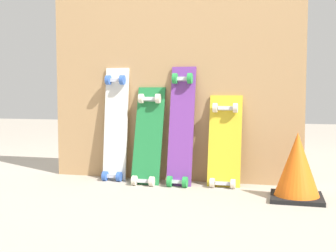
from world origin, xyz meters
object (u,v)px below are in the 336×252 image
skateboard_green (148,140)px  skateboard_white (115,128)px  traffic_cone (297,167)px  skateboard_yellow (225,146)px  skateboard_purple (181,130)px

skateboard_green → skateboard_white: bearing=168.5°
skateboard_green → traffic_cone: 1.00m
skateboard_yellow → traffic_cone: (0.45, -0.27, -0.08)m
skateboard_purple → skateboard_yellow: skateboard_purple is taller
skateboard_white → skateboard_yellow: (0.77, -0.02, -0.10)m
skateboard_yellow → skateboard_green: bearing=-176.3°
skateboard_yellow → traffic_cone: bearing=-30.9°
skateboard_yellow → traffic_cone: size_ratio=1.71×
skateboard_yellow → traffic_cone: 0.53m
skateboard_green → skateboard_purple: (0.23, 0.01, 0.07)m
skateboard_yellow → skateboard_purple: bearing=-175.4°
skateboard_green → skateboard_yellow: (0.52, 0.03, -0.03)m
traffic_cone → skateboard_white: bearing=166.7°
skateboard_green → skateboard_purple: bearing=2.5°
skateboard_green → traffic_cone: bearing=-13.7°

